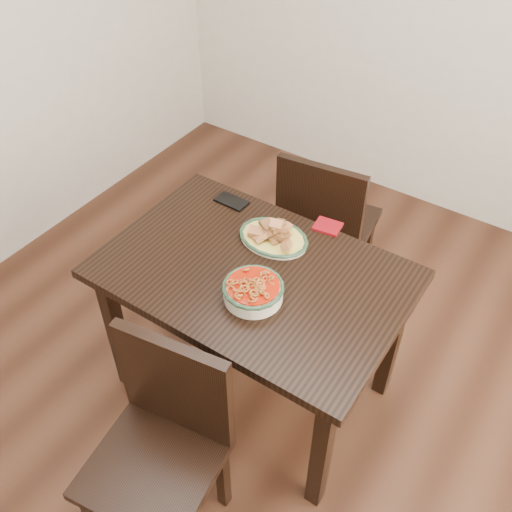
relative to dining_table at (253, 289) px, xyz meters
The scene contains 8 objects.
floor 0.65m from the dining_table, 35.78° to the left, with size 3.50×3.50×0.00m, color #351B11.
dining_table is the anchor object (origin of this frame).
chair_far 0.71m from the dining_table, 93.53° to the left, with size 0.47×0.47×0.89m.
chair_near 0.66m from the dining_table, 84.73° to the right, with size 0.48×0.48×0.89m.
fish_plate 0.24m from the dining_table, 98.94° to the left, with size 0.29×0.23×0.11m.
noodle_bowl 0.20m from the dining_table, 55.70° to the right, with size 0.23×0.23×0.08m.
smartphone 0.45m from the dining_table, 136.49° to the left, with size 0.14×0.08×0.01m, color black.
napkin 0.42m from the dining_table, 73.37° to the left, with size 0.11×0.09×0.01m, color maroon.
Camera 1 is at (0.81, -1.34, 2.28)m, focal length 40.00 mm.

